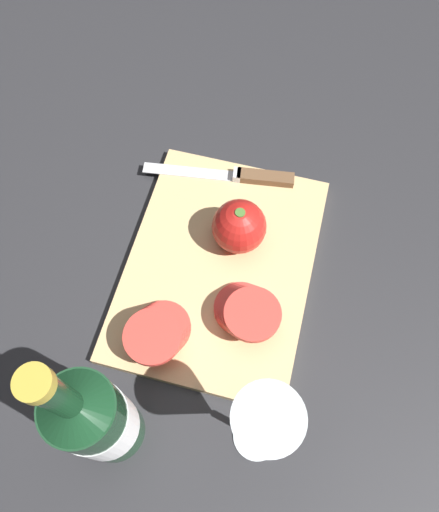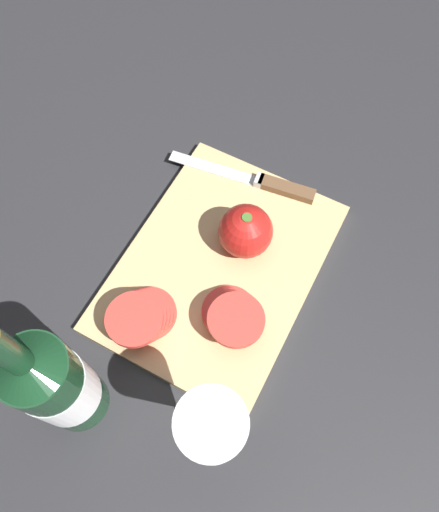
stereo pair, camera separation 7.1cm
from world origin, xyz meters
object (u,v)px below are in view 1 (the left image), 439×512
object	(u,v)px
wine_bottle	(96,420)
tomato_slice_stack_near	(158,332)
whole_tomato	(239,227)
tomato_slice_stack_far	(247,311)
wine_glass	(264,425)
knife	(250,176)

from	to	relation	value
wine_bottle	tomato_slice_stack_near	bearing A→B (deg)	171.12
whole_tomato	tomato_slice_stack_far	bearing A→B (deg)	18.77
wine_glass	tomato_slice_stack_near	size ratio (longest dim) A/B	1.75
wine_bottle	whole_tomato	bearing A→B (deg)	163.70
wine_bottle	tomato_slice_stack_far	size ratio (longest dim) A/B	3.37
whole_tomato	knife	size ratio (longest dim) A/B	0.33
wine_glass	tomato_slice_stack_far	xyz separation A→B (m)	(-0.15, -0.05, -0.09)
wine_bottle	tomato_slice_stack_near	distance (m)	0.15
knife	tomato_slice_stack_far	bearing A→B (deg)	94.06
whole_tomato	tomato_slice_stack_near	world-z (taller)	whole_tomato
whole_tomato	tomato_slice_stack_far	distance (m)	0.12
knife	tomato_slice_stack_near	size ratio (longest dim) A/B	2.40
wine_bottle	tomato_slice_stack_near	size ratio (longest dim) A/B	3.17
wine_bottle	knife	distance (m)	0.44
whole_tomato	knife	xyz separation A→B (m)	(-0.11, -0.01, -0.03)
wine_glass	whole_tomato	size ratio (longest dim) A/B	2.21
knife	tomato_slice_stack_near	xyz separation A→B (m)	(0.29, -0.06, 0.02)
whole_tomato	tomato_slice_stack_far	size ratio (longest dim) A/B	0.84
knife	tomato_slice_stack_near	world-z (taller)	tomato_slice_stack_near
wine_bottle	tomato_slice_stack_far	world-z (taller)	wine_bottle
wine_glass	whole_tomato	bearing A→B (deg)	-161.34
wine_glass	knife	world-z (taller)	wine_glass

